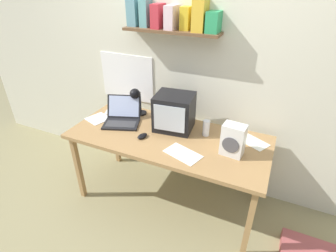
# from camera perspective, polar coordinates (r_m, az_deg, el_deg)

# --- Properties ---
(ground_plane) EXTENTS (12.00, 12.00, 0.00)m
(ground_plane) POSITION_cam_1_polar(r_m,az_deg,el_deg) (2.80, 0.00, -15.38)
(ground_plane) COLOR #8E865E
(back_wall) EXTENTS (5.60, 0.24, 2.60)m
(back_wall) POSITION_cam_1_polar(r_m,az_deg,el_deg) (2.51, 4.57, 14.03)
(back_wall) COLOR beige
(back_wall) RESTS_ON ground_plane
(corner_desk) EXTENTS (1.76, 0.77, 0.76)m
(corner_desk) POSITION_cam_1_polar(r_m,az_deg,el_deg) (2.36, 0.00, -3.35)
(corner_desk) COLOR #A47B4A
(corner_desk) RESTS_ON ground_plane
(crt_monitor) EXTENTS (0.37, 0.34, 0.33)m
(crt_monitor) POSITION_cam_1_polar(r_m,az_deg,el_deg) (2.36, 1.37, 3.07)
(crt_monitor) COLOR black
(crt_monitor) RESTS_ON corner_desk
(laptop) EXTENTS (0.42, 0.41, 0.22)m
(laptop) POSITION_cam_1_polar(r_m,az_deg,el_deg) (2.56, -9.89, 2.15)
(laptop) COLOR black
(laptop) RESTS_ON corner_desk
(desk_lamp) EXTENTS (0.13, 0.16, 0.29)m
(desk_lamp) POSITION_cam_1_polar(r_m,az_deg,el_deg) (2.60, -6.97, 6.26)
(desk_lamp) COLOR black
(desk_lamp) RESTS_ON corner_desk
(juice_glass) EXTENTS (0.06, 0.06, 0.14)m
(juice_glass) POSITION_cam_1_polar(r_m,az_deg,el_deg) (2.32, 8.28, -0.60)
(juice_glass) COLOR white
(juice_glass) RESTS_ON corner_desk
(space_heater) EXTENTS (0.19, 0.14, 0.26)m
(space_heater) POSITION_cam_1_polar(r_m,az_deg,el_deg) (2.09, 13.99, -2.98)
(space_heater) COLOR silver
(space_heater) RESTS_ON corner_desk
(computer_mouse) EXTENTS (0.08, 0.12, 0.03)m
(computer_mouse) POSITION_cam_1_polar(r_m,az_deg,el_deg) (2.30, -5.61, -2.17)
(computer_mouse) COLOR black
(computer_mouse) RESTS_ON corner_desk
(loose_paper_near_monitor) EXTENTS (0.33, 0.25, 0.00)m
(loose_paper_near_monitor) POSITION_cam_1_polar(r_m,az_deg,el_deg) (2.10, 3.24, -6.06)
(loose_paper_near_monitor) COLOR white
(loose_paper_near_monitor) RESTS_ON corner_desk
(open_notebook) EXTENTS (0.27, 0.27, 0.00)m
(open_notebook) POSITION_cam_1_polar(r_m,az_deg,el_deg) (2.81, -11.09, 3.41)
(open_notebook) COLOR silver
(open_notebook) RESTS_ON corner_desk
(printed_handout) EXTENTS (0.29, 0.25, 0.00)m
(printed_handout) POSITION_cam_1_polar(r_m,az_deg,el_deg) (2.35, 18.01, -3.29)
(printed_handout) COLOR white
(printed_handout) RESTS_ON corner_desk
(loose_paper_near_laptop) EXTENTS (0.25, 0.25, 0.00)m
(loose_paper_near_laptop) POSITION_cam_1_polar(r_m,az_deg,el_deg) (2.68, -15.01, 1.54)
(loose_paper_near_laptop) COLOR white
(loose_paper_near_laptop) RESTS_ON corner_desk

